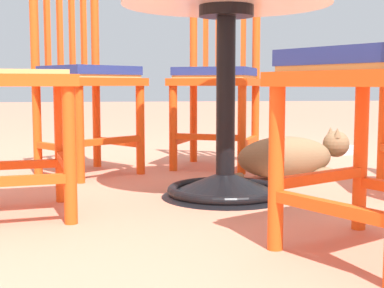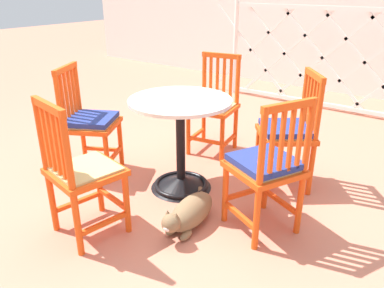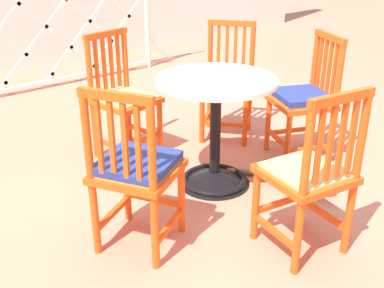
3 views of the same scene
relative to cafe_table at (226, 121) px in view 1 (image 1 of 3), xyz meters
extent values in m
plane|color=#C6755B|center=(0.00, -0.15, -0.28)|extent=(24.00, 24.00, 0.00)
cone|color=black|center=(0.00, 0.00, -0.23)|extent=(0.48, 0.48, 0.10)
torus|color=black|center=(0.00, 0.00, -0.26)|extent=(0.44, 0.44, 0.04)
cylinder|color=black|center=(0.00, 0.00, 0.09)|extent=(0.07, 0.07, 0.66)
cylinder|color=black|center=(0.00, 0.00, 0.40)|extent=(0.20, 0.20, 0.04)
cylinder|color=silver|center=(0.00, 0.00, 0.43)|extent=(0.76, 0.76, 0.02)
cylinder|color=#E04C14|center=(0.00, 0.60, -0.06)|extent=(0.04, 0.04, 0.45)
cylinder|color=#E04C14|center=(-0.34, 0.54, -0.06)|extent=(0.04, 0.04, 0.45)
cube|color=#E04C14|center=(-0.03, 0.77, -0.14)|extent=(0.09, 0.34, 0.03)
cube|color=#E04C14|center=(-0.37, 0.71, -0.14)|extent=(0.09, 0.34, 0.03)
cube|color=#E04C14|center=(-0.17, 0.57, -0.11)|extent=(0.34, 0.09, 0.03)
cube|color=#E04C14|center=(-0.20, 0.74, 0.15)|extent=(0.47, 0.47, 0.04)
cube|color=tan|center=(-0.20, 0.74, 0.17)|extent=(0.41, 0.41, 0.02)
cylinder|color=#E04C14|center=(-0.68, 0.00, -0.06)|extent=(0.04, 0.04, 0.45)
cylinder|color=#E04C14|center=(-0.51, -0.30, -0.06)|extent=(0.04, 0.04, 0.45)
cube|color=#E04C14|center=(-0.83, -0.08, -0.14)|extent=(0.31, 0.19, 0.03)
cube|color=#E04C14|center=(-0.59, -0.15, -0.11)|extent=(0.19, 0.31, 0.03)
cube|color=#E04C14|center=(-0.74, -0.23, 0.15)|extent=(0.54, 0.54, 0.04)
cube|color=tan|center=(-0.74, -0.23, 0.17)|extent=(0.48, 0.48, 0.02)
cube|color=navy|center=(-0.74, -0.23, 0.20)|extent=(0.49, 0.49, 0.04)
cylinder|color=#E04C14|center=(0.09, -0.66, -0.06)|extent=(0.04, 0.04, 0.45)
cylinder|color=#E04C14|center=(0.53, -0.18, -0.06)|extent=(0.04, 0.04, 0.45)
cylinder|color=#E04C14|center=(0.67, 0.13, -0.06)|extent=(0.04, 0.04, 0.45)
cylinder|color=#E04C14|center=(0.83, -0.32, 0.17)|extent=(0.04, 0.04, 0.91)
cylinder|color=#E04C14|center=(0.98, -0.01, 0.17)|extent=(0.04, 0.04, 0.91)
cube|color=#E04C14|center=(0.68, -0.25, -0.14)|extent=(0.32, 0.17, 0.03)
cube|color=#E04C14|center=(0.82, 0.06, -0.14)|extent=(0.32, 0.17, 0.03)
cube|color=#E04C14|center=(0.60, -0.02, -0.11)|extent=(0.17, 0.32, 0.03)
cube|color=#E04C14|center=(0.75, -0.09, 0.15)|extent=(0.53, 0.53, 0.04)
cube|color=tan|center=(0.75, -0.09, 0.17)|extent=(0.46, 0.46, 0.02)
cube|color=#E04C14|center=(0.86, -0.26, 0.40)|extent=(0.03, 0.03, 0.39)
cube|color=#E04C14|center=(0.89, -0.20, 0.40)|extent=(0.03, 0.03, 0.39)
cube|color=#E04C14|center=(0.92, -0.13, 0.40)|extent=(0.03, 0.03, 0.39)
cube|color=#E04C14|center=(0.95, -0.07, 0.40)|extent=(0.03, 0.03, 0.39)
cube|color=navy|center=(0.75, -0.09, 0.20)|extent=(0.48, 0.48, 0.04)
cylinder|color=#E04C14|center=(0.59, 0.29, -0.06)|extent=(0.04, 0.04, 0.45)
cylinder|color=#E04C14|center=(0.37, 0.56, -0.06)|extent=(0.04, 0.04, 0.45)
cylinder|color=#E04C14|center=(0.85, 0.50, 0.17)|extent=(0.04, 0.04, 0.91)
cylinder|color=#E04C14|center=(0.64, 0.77, 0.17)|extent=(0.04, 0.04, 0.91)
cube|color=#E04C14|center=(0.72, 0.40, -0.14)|extent=(0.28, 0.23, 0.03)
cube|color=#E04C14|center=(0.51, 0.66, -0.14)|extent=(0.28, 0.23, 0.03)
cube|color=#E04C14|center=(0.48, 0.43, -0.11)|extent=(0.23, 0.28, 0.03)
cube|color=#E04C14|center=(0.61, 0.53, 0.15)|extent=(0.56, 0.56, 0.04)
cube|color=tan|center=(0.61, 0.53, 0.17)|extent=(0.49, 0.49, 0.02)
cube|color=#E04C14|center=(0.81, 0.56, 0.40)|extent=(0.03, 0.03, 0.39)
cube|color=#E04C14|center=(0.77, 0.61, 0.40)|extent=(0.03, 0.03, 0.39)
cube|color=#E04C14|center=(0.73, 0.66, 0.40)|extent=(0.03, 0.03, 0.39)
cube|color=#E04C14|center=(0.68, 0.72, 0.40)|extent=(0.03, 0.03, 0.39)
cube|color=navy|center=(0.61, 0.53, 0.20)|extent=(0.51, 0.51, 0.04)
ellipsoid|color=brown|center=(0.37, -0.34, -0.19)|extent=(0.25, 0.46, 0.19)
ellipsoid|color=silver|center=(0.38, -0.44, -0.20)|extent=(0.17, 0.20, 0.14)
sphere|color=brown|center=(0.40, -0.59, -0.13)|extent=(0.12, 0.12, 0.12)
ellipsoid|color=silver|center=(0.40, -0.63, -0.15)|extent=(0.06, 0.05, 0.04)
cone|color=brown|center=(0.43, -0.57, -0.08)|extent=(0.04, 0.04, 0.04)
cone|color=brown|center=(0.36, -0.58, -0.08)|extent=(0.04, 0.04, 0.04)
ellipsoid|color=brown|center=(0.44, -0.50, -0.26)|extent=(0.07, 0.13, 0.05)
ellipsoid|color=brown|center=(0.33, -0.51, -0.26)|extent=(0.07, 0.13, 0.05)
cylinder|color=brown|center=(0.23, -0.04, -0.26)|extent=(0.18, 0.19, 0.04)
cylinder|color=silver|center=(1.21, -0.94, -0.26)|extent=(0.17, 0.17, 0.05)
camera|label=1|loc=(-2.02, 0.39, 0.13)|focal=52.19mm
camera|label=2|loc=(1.67, -2.06, 1.22)|focal=35.41mm
camera|label=3|loc=(-1.90, -2.06, 1.28)|focal=44.27mm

